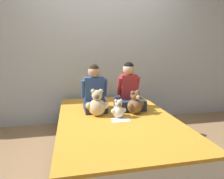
{
  "coord_description": "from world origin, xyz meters",
  "views": [
    {
      "loc": [
        -0.51,
        -2.17,
        1.23
      ],
      "look_at": [
        0.0,
        0.29,
        0.71
      ],
      "focal_mm": 32.0,
      "sensor_mm": 36.0,
      "label": 1
    }
  ],
  "objects_px": {
    "bed": "(117,135)",
    "sign_card": "(121,120)",
    "child_on_right": "(129,92)",
    "teddy_bear_held_by_right_child": "(135,104)",
    "teddy_bear_between_children": "(118,110)",
    "child_on_left": "(95,92)",
    "teddy_bear_held_by_left_child": "(97,105)"
  },
  "relations": [
    {
      "from": "child_on_left",
      "to": "teddy_bear_held_by_right_child",
      "type": "height_order",
      "value": "child_on_left"
    },
    {
      "from": "teddy_bear_between_children",
      "to": "child_on_right",
      "type": "bearing_deg",
      "value": 52.01
    },
    {
      "from": "teddy_bear_held_by_left_child",
      "to": "teddy_bear_between_children",
      "type": "height_order",
      "value": "teddy_bear_held_by_left_child"
    },
    {
      "from": "child_on_right",
      "to": "teddy_bear_held_by_right_child",
      "type": "relative_size",
      "value": 2.11
    },
    {
      "from": "bed",
      "to": "child_on_right",
      "type": "bearing_deg",
      "value": 55.78
    },
    {
      "from": "bed",
      "to": "teddy_bear_held_by_left_child",
      "type": "bearing_deg",
      "value": 150.65
    },
    {
      "from": "teddy_bear_held_by_left_child",
      "to": "teddy_bear_between_children",
      "type": "relative_size",
      "value": 1.48
    },
    {
      "from": "teddy_bear_held_by_left_child",
      "to": "bed",
      "type": "bearing_deg",
      "value": -19.56
    },
    {
      "from": "bed",
      "to": "sign_card",
      "type": "bearing_deg",
      "value": -75.77
    },
    {
      "from": "bed",
      "to": "child_on_left",
      "type": "bearing_deg",
      "value": 120.35
    },
    {
      "from": "teddy_bear_held_by_left_child",
      "to": "teddy_bear_between_children",
      "type": "bearing_deg",
      "value": -16.85
    },
    {
      "from": "teddy_bear_held_by_left_child",
      "to": "teddy_bear_held_by_right_child",
      "type": "distance_m",
      "value": 0.47
    },
    {
      "from": "teddy_bear_held_by_right_child",
      "to": "bed",
      "type": "bearing_deg",
      "value": 178.6
    },
    {
      "from": "bed",
      "to": "teddy_bear_between_children",
      "type": "height_order",
      "value": "teddy_bear_between_children"
    },
    {
      "from": "child_on_left",
      "to": "sign_card",
      "type": "xyz_separation_m",
      "value": [
        0.24,
        -0.46,
        -0.24
      ]
    },
    {
      "from": "bed",
      "to": "sign_card",
      "type": "height_order",
      "value": "sign_card"
    },
    {
      "from": "bed",
      "to": "child_on_right",
      "type": "relative_size",
      "value": 3.28
    },
    {
      "from": "child_on_right",
      "to": "teddy_bear_held_by_left_child",
      "type": "bearing_deg",
      "value": -152.69
    },
    {
      "from": "teddy_bear_held_by_left_child",
      "to": "teddy_bear_held_by_right_child",
      "type": "xyz_separation_m",
      "value": [
        0.47,
        -0.02,
        -0.01
      ]
    },
    {
      "from": "teddy_bear_held_by_right_child",
      "to": "sign_card",
      "type": "distance_m",
      "value": 0.32
    },
    {
      "from": "child_on_right",
      "to": "sign_card",
      "type": "relative_size",
      "value": 2.97
    },
    {
      "from": "teddy_bear_held_by_right_child",
      "to": "sign_card",
      "type": "height_order",
      "value": "teddy_bear_held_by_right_child"
    },
    {
      "from": "teddy_bear_held_by_left_child",
      "to": "teddy_bear_held_by_right_child",
      "type": "height_order",
      "value": "teddy_bear_held_by_left_child"
    },
    {
      "from": "child_on_left",
      "to": "teddy_bear_held_by_left_child",
      "type": "bearing_deg",
      "value": -91.53
    },
    {
      "from": "teddy_bear_between_children",
      "to": "sign_card",
      "type": "relative_size",
      "value": 1.06
    },
    {
      "from": "child_on_left",
      "to": "teddy_bear_between_children",
      "type": "bearing_deg",
      "value": -59.02
    },
    {
      "from": "child_on_right",
      "to": "teddy_bear_between_children",
      "type": "bearing_deg",
      "value": -123.14
    },
    {
      "from": "child_on_right",
      "to": "teddy_bear_between_children",
      "type": "relative_size",
      "value": 2.8
    },
    {
      "from": "bed",
      "to": "teddy_bear_held_by_right_child",
      "type": "bearing_deg",
      "value": 22.41
    },
    {
      "from": "teddy_bear_held_by_right_child",
      "to": "teddy_bear_between_children",
      "type": "distance_m",
      "value": 0.26
    },
    {
      "from": "bed",
      "to": "teddy_bear_held_by_right_child",
      "type": "distance_m",
      "value": 0.44
    },
    {
      "from": "bed",
      "to": "teddy_bear_held_by_right_child",
      "type": "xyz_separation_m",
      "value": [
        0.25,
        0.1,
        0.34
      ]
    }
  ]
}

